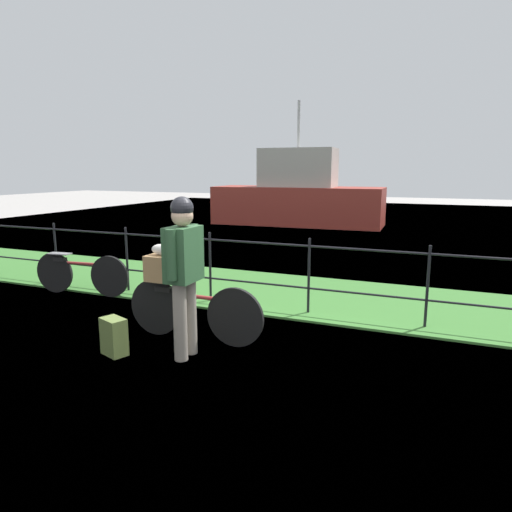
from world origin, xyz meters
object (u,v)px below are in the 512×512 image
backpack_on_paving (114,336)px  bicycle_main (193,310)px  wooden_crate (163,268)px  bicycle_parked (81,273)px  moored_boat_near (298,197)px  cyclist_person (184,263)px  terrier_dog (164,249)px

backpack_on_paving → bicycle_main: bearing=71.9°
wooden_crate → backpack_on_paving: (-0.18, -0.69, -0.62)m
wooden_crate → bicycle_parked: bearing=155.4°
bicycle_main → bicycle_parked: bearing=158.7°
bicycle_parked → moored_boat_near: bearing=88.4°
backpack_on_paving → moored_boat_near: size_ratio=0.07×
wooden_crate → cyclist_person: size_ratio=0.21×
wooden_crate → terrier_dog: (0.02, 0.00, 0.23)m
bicycle_main → backpack_on_paving: bicycle_main is taller
bicycle_parked → cyclist_person: bearing=-27.7°
cyclist_person → moored_boat_near: bearing=102.2°
bicycle_parked → moored_boat_near: (0.29, 10.23, 0.64)m
bicycle_main → backpack_on_paving: bearing=-128.4°
bicycle_main → terrier_dog: (-0.35, -0.01, 0.69)m
bicycle_parked → moored_boat_near: size_ratio=0.27×
wooden_crate → backpack_on_paving: wooden_crate is taller
backpack_on_paving → moored_boat_near: (-1.79, 11.96, 0.78)m
terrier_dog → wooden_crate: bearing=-179.1°
wooden_crate → moored_boat_near: (-1.97, 11.26, 0.16)m
wooden_crate → moored_boat_near: size_ratio=0.06×
bicycle_main → moored_boat_near: bearing=101.8°
wooden_crate → terrier_dog: bearing=0.9°
wooden_crate → backpack_on_paving: 0.95m
moored_boat_near → terrier_dog: bearing=-80.0°
bicycle_main → wooden_crate: wooden_crate is taller
backpack_on_paving → bicycle_parked: size_ratio=0.24×
bicycle_main → backpack_on_paving: size_ratio=4.26×
wooden_crate → backpack_on_paving: size_ratio=0.88×
wooden_crate → cyclist_person: cyclist_person is taller
terrier_dog → cyclist_person: cyclist_person is taller
bicycle_main → bicycle_parked: bicycle_main is taller
terrier_dog → backpack_on_paving: terrier_dog is taller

